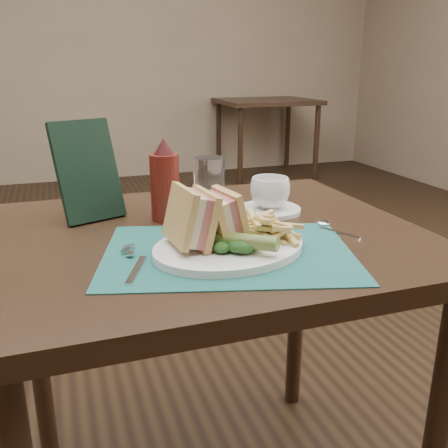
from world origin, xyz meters
The scene contains 18 objects.
floor centered at (0.00, 0.00, 0.00)m, with size 7.00×7.00×0.00m, color black.
wall_back centered at (0.00, 3.50, 0.00)m, with size 6.00×6.00×0.00m, color gray.
table_main centered at (0.00, -0.50, 0.38)m, with size 0.90×0.75×0.75m, color black, non-canonical shape.
table_bg_right centered at (1.70, 3.09, 0.38)m, with size 0.90×0.75×0.75m, color black, non-canonical shape.
placemat centered at (0.00, -0.64, 0.75)m, with size 0.46×0.33×0.00m, color #1B5650.
plate centered at (0.00, -0.63, 0.76)m, with size 0.30×0.24×0.01m, color white, non-canonical shape.
sandwich_half_a centered at (-0.09, -0.62, 0.82)m, with size 0.06×0.11×0.10m, color #D8B469, non-canonical shape.
sandwich_half_b centered at (-0.03, -0.62, 0.82)m, with size 0.06×0.10×0.09m, color tan, non-canonical shape.
kale_garnish centered at (0.00, -0.68, 0.78)m, with size 0.11×0.08×0.03m, color #183D16, non-canonical shape.
pickle_spear centered at (0.02, -0.68, 0.79)m, with size 0.03×0.03×0.12m, color #4F6325.
fries_pile centered at (0.08, -0.62, 0.79)m, with size 0.18×0.20×0.05m, color tan, non-canonical shape.
fork centered at (-0.18, -0.64, 0.76)m, with size 0.03×0.17×0.01m, color silver, non-canonical shape.
spoon centered at (0.26, -0.58, 0.76)m, with size 0.03×0.15×0.01m, color silver, non-canonical shape.
saucer centered at (0.18, -0.41, 0.76)m, with size 0.15×0.15×0.01m, color white.
coffee_cup centered at (0.18, -0.41, 0.80)m, with size 0.09×0.09×0.07m, color white.
drinking_glass centered at (0.05, -0.35, 0.81)m, with size 0.07×0.07×0.13m, color white.
ketchup_bottle centered at (-0.06, -0.39, 0.84)m, with size 0.07×0.07×0.19m, color #53140E, non-canonical shape.
check_presenter centered at (-0.23, -0.32, 0.86)m, with size 0.14×0.01×0.23m, color black.
Camera 1 is at (-0.29, -1.46, 1.09)m, focal length 40.00 mm.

